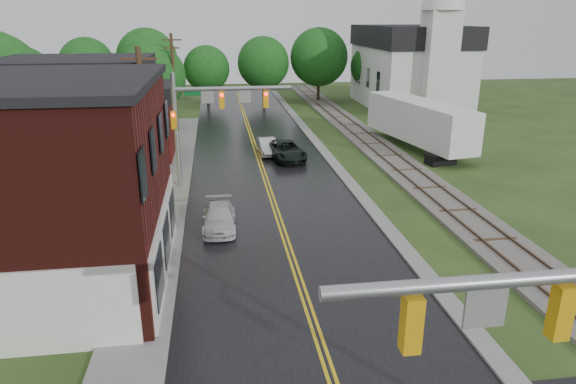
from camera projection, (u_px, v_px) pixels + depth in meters
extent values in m
cube|color=black|center=(262.00, 170.00, 36.63)|extent=(10.00, 90.00, 0.02)
cube|color=gray|center=(322.00, 150.00, 42.03)|extent=(0.80, 70.00, 0.12)
cube|color=gray|center=(169.00, 197.00, 31.13)|extent=(2.40, 50.00, 0.12)
cube|color=silver|center=(165.00, 242.00, 21.37)|extent=(0.10, 9.50, 3.00)
cube|color=tan|center=(83.00, 145.00, 30.39)|extent=(8.00, 7.00, 6.40)
cube|color=#3F0F0C|center=(126.00, 129.00, 39.28)|extent=(7.00, 6.00, 4.40)
cube|color=silver|center=(408.00, 77.00, 61.56)|extent=(10.00, 16.00, 7.00)
cube|color=black|center=(411.00, 36.00, 60.03)|extent=(10.40, 16.40, 2.40)
cube|color=silver|center=(438.00, 66.00, 53.42)|extent=(3.20, 3.20, 11.00)
cube|color=#59544C|center=(377.00, 147.00, 42.61)|extent=(3.20, 80.00, 0.20)
cube|color=#4C3828|center=(368.00, 146.00, 42.47)|extent=(0.10, 80.00, 0.12)
cube|color=#4C3828|center=(385.00, 145.00, 42.66)|extent=(0.10, 80.00, 0.12)
cylinder|color=gray|center=(529.00, 279.00, 8.66)|extent=(7.20, 0.26, 0.26)
cube|color=orange|center=(561.00, 312.00, 8.98)|extent=(0.32, 0.30, 1.05)
cube|color=orange|center=(411.00, 324.00, 8.62)|extent=(0.32, 0.30, 1.05)
cube|color=gray|center=(485.00, 308.00, 8.73)|extent=(0.75, 0.06, 0.75)
cylinder|color=gray|center=(176.00, 132.00, 31.91)|extent=(0.28, 0.28, 7.20)
cylinder|color=gray|center=(233.00, 88.00, 31.55)|extent=(7.20, 0.26, 0.26)
cube|color=orange|center=(222.00, 100.00, 31.68)|extent=(0.32, 0.30, 1.05)
cube|color=orange|center=(266.00, 99.00, 32.04)|extent=(0.32, 0.30, 1.05)
cube|color=gray|center=(207.00, 97.00, 31.50)|extent=(0.75, 0.06, 0.75)
cube|color=gray|center=(245.00, 96.00, 31.80)|extent=(0.75, 0.06, 0.75)
cube|color=#0C5926|center=(195.00, 93.00, 31.32)|extent=(1.40, 0.04, 0.30)
sphere|color=#FF0C0C|center=(222.00, 95.00, 31.40)|extent=(0.20, 0.20, 0.20)
cylinder|color=#382616|center=(146.00, 136.00, 26.78)|extent=(0.28, 0.28, 9.00)
cube|color=#382616|center=(139.00, 59.00, 25.51)|extent=(1.80, 0.12, 0.12)
cube|color=#382616|center=(140.00, 73.00, 25.74)|extent=(1.40, 0.12, 0.12)
cylinder|color=#382616|center=(174.00, 84.00, 47.38)|extent=(0.28, 0.28, 9.00)
cube|color=#382616|center=(171.00, 40.00, 46.12)|extent=(1.80, 0.12, 0.12)
cube|color=#382616|center=(172.00, 48.00, 46.35)|extent=(1.40, 0.12, 0.12)
cylinder|color=black|center=(1.00, 149.00, 35.57)|extent=(0.36, 0.36, 3.42)
cylinder|color=black|center=(88.00, 128.00, 43.71)|extent=(0.36, 0.36, 2.70)
sphere|color=#124213|center=(83.00, 89.00, 42.64)|extent=(6.00, 6.00, 6.00)
sphere|color=#124213|center=(90.00, 96.00, 42.51)|extent=(4.20, 4.20, 4.20)
cylinder|color=black|center=(155.00, 113.00, 49.96)|extent=(0.36, 0.36, 2.88)
sphere|color=#124213|center=(152.00, 77.00, 48.82)|extent=(6.40, 6.40, 6.40)
sphere|color=#124213|center=(158.00, 83.00, 48.70)|extent=(4.48, 4.48, 4.48)
imported|color=black|center=(286.00, 150.00, 39.17)|extent=(2.98, 5.29, 1.40)
imported|color=#AFAEB3|center=(267.00, 146.00, 40.66)|extent=(1.55, 3.88, 1.26)
imported|color=silver|center=(219.00, 218.00, 26.39)|extent=(1.73, 4.10, 1.18)
cube|color=black|center=(441.00, 159.00, 37.94)|extent=(2.23, 1.55, 0.80)
cylinder|color=gray|center=(403.00, 136.00, 45.31)|extent=(0.16, 0.16, 0.80)
cube|color=silver|center=(419.00, 120.00, 41.72)|extent=(4.95, 12.88, 3.15)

